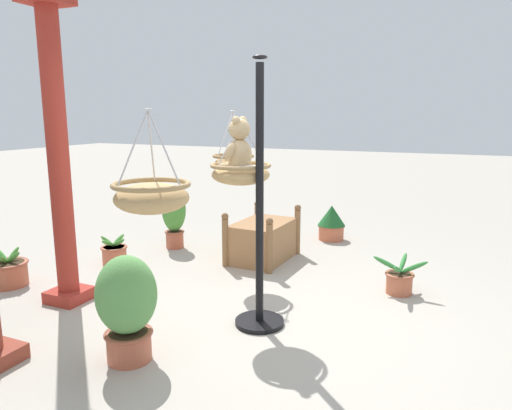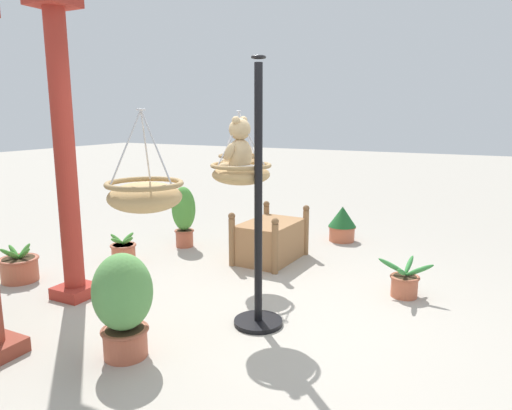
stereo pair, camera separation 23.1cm
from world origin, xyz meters
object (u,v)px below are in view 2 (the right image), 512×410
Objects in this scene: hanging_basket_left_high at (145,195)px; potted_plant_conical_shrub at (184,214)px; hanging_basket_right_low at (239,164)px; potted_plant_broad_leaf at (405,282)px; greenhouse_pillar_right at (65,160)px; display_pole_central at (258,248)px; potted_plant_bushy_green at (123,302)px; hanging_basket_with_teddy at (241,173)px; potted_plant_flowering_red at (342,223)px; potted_plant_small_succulent at (123,251)px; potted_plant_tall_leafy at (19,267)px; teddy_bear at (239,148)px; wooden_planter_box at (270,239)px.

potted_plant_conical_shrub is (2.82, 1.72, -0.85)m from hanging_basket_left_high.
potted_plant_broad_leaf is (0.12, -1.88, -1.15)m from hanging_basket_right_low.
hanging_basket_right_low is 0.25× the size of greenhouse_pillar_right.
display_pole_central is 2.73m from potted_plant_conical_shrub.
potted_plant_bushy_green is (0.08, 0.33, -0.87)m from hanging_basket_left_high.
hanging_basket_left_high reaches higher than hanging_basket_with_teddy.
display_pole_central is at bearing -18.24° from hanging_basket_left_high.
hanging_basket_right_low reaches higher than potted_plant_conical_shrub.
hanging_basket_right_low is (2.20, 0.48, -0.02)m from hanging_basket_left_high.
potted_plant_bushy_green reaches higher than potted_plant_flowering_red.
greenhouse_pillar_right is at bearing 103.98° from hanging_basket_with_teddy.
potted_plant_small_succulent is (-2.25, 2.19, -0.12)m from potted_plant_flowering_red.
hanging_basket_right_low is 1.71× the size of potted_plant_tall_leafy.
hanging_basket_with_teddy reaches higher than potted_plant_small_succulent.
hanging_basket_left_high is (-1.20, 0.10, -0.03)m from hanging_basket_with_teddy.
greenhouse_pillar_right is at bearing 117.05° from potted_plant_broad_leaf.
greenhouse_pillar_right is at bearing -93.35° from potted_plant_tall_leafy.
potted_plant_small_succulent is (0.68, 2.07, -1.41)m from teddy_bear.
greenhouse_pillar_right is 1.73m from potted_plant_small_succulent.
teddy_bear reaches higher than hanging_basket_with_teddy.
hanging_basket_with_teddy is 1.18× the size of teddy_bear.
greenhouse_pillar_right reaches higher than hanging_basket_left_high.
teddy_bear is at bearing 61.27° from display_pole_central.
potted_plant_bushy_green is at bearing 172.70° from potted_plant_flowering_red.
potted_plant_conical_shrub is 1.50× the size of potted_plant_broad_leaf.
greenhouse_pillar_right is at bearing 148.17° from wooden_planter_box.
teddy_bear is at bearing -151.28° from hanging_basket_right_low.
potted_plant_bushy_green is (-4.06, 0.52, 0.18)m from potted_plant_flowering_red.
teddy_bear is at bearing -164.82° from wooden_planter_box.
potted_plant_conical_shrub is (2.00, -0.85, 0.30)m from potted_plant_tall_leafy.
hanging_basket_with_teddy is 2.94m from potted_plant_tall_leafy.
greenhouse_pillar_right reaches higher than display_pole_central.
potted_plant_tall_leafy is 4.25m from potted_plant_broad_leaf.
hanging_basket_left_high is 1.21× the size of potted_plant_broad_leaf.
teddy_bear reaches higher than potted_plant_conical_shrub.
hanging_basket_left_high is 1.62× the size of potted_plant_tall_leafy.
teddy_bear reaches higher than potted_plant_tall_leafy.
potted_plant_conical_shrub is (-1.31, 1.92, 0.20)m from potted_plant_flowering_red.
greenhouse_pillar_right reaches higher than potted_plant_small_succulent.
hanging_basket_right_low is at bearing 29.76° from hanging_basket_with_teddy.
display_pole_central is at bearing -118.73° from teddy_bear.
potted_plant_bushy_green reaches higher than potted_plant_broad_leaf.
display_pole_central is at bearing -144.45° from hanging_basket_right_low.
hanging_basket_with_teddy is 1.36× the size of potted_plant_tall_leafy.
potted_plant_bushy_green is at bearing 160.44° from teddy_bear.
hanging_basket_right_low reaches higher than wooden_planter_box.
potted_plant_small_succulent is at bearing 70.43° from display_pole_central.
display_pole_central is at bearing -81.93° from greenhouse_pillar_right.
greenhouse_pillar_right reaches higher than teddy_bear.
potted_plant_flowering_red is 2.18m from potted_plant_broad_leaf.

